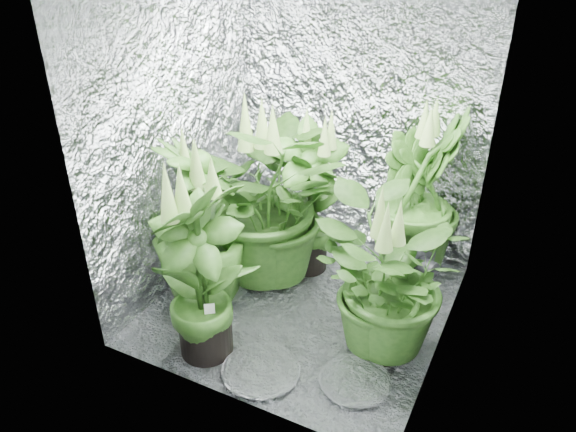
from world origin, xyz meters
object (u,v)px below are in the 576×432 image
at_px(plant_a, 270,198).
at_px(plant_f, 200,271).
at_px(plant_d, 200,227).
at_px(plant_b, 309,201).
at_px(circulation_fan, 421,273).
at_px(plant_e, 386,283).
at_px(plant_c, 421,196).

relative_size(plant_a, plant_f, 1.06).
xyz_separation_m(plant_d, plant_f, (0.26, -0.37, 0.02)).
bearing_deg(plant_b, plant_f, -99.19).
relative_size(plant_d, circulation_fan, 2.81).
height_order(plant_a, plant_b, plant_a).
distance_m(plant_e, circulation_fan, 0.63).
xyz_separation_m(plant_a, plant_b, (0.17, 0.19, -0.07)).
bearing_deg(plant_c, circulation_fan, -64.99).
relative_size(plant_a, plant_b, 1.13).
relative_size(plant_f, circulation_fan, 2.93).
xyz_separation_m(plant_e, plant_f, (-0.82, -0.41, 0.08)).
height_order(plant_a, plant_e, plant_a).
bearing_deg(plant_b, plant_a, -131.42).
xyz_separation_m(plant_e, circulation_fan, (0.06, 0.56, -0.28)).
bearing_deg(plant_d, plant_e, 2.03).
bearing_deg(plant_a, plant_e, -22.12).
distance_m(plant_b, plant_f, 0.95).
distance_m(plant_c, circulation_fan, 0.46).
distance_m(plant_c, plant_e, 0.82).
height_order(plant_d, circulation_fan, plant_d).
xyz_separation_m(plant_c, circulation_fan, (0.11, -0.24, -0.37)).
bearing_deg(plant_f, plant_b, 80.81).
height_order(plant_e, plant_f, plant_f).
xyz_separation_m(plant_f, circulation_fan, (0.88, 0.97, -0.35)).
height_order(plant_b, plant_c, plant_c).
xyz_separation_m(plant_c, plant_d, (-1.02, -0.85, -0.04)).
relative_size(plant_b, plant_c, 0.91).
bearing_deg(plant_c, plant_a, -149.00).
bearing_deg(plant_d, plant_c, 39.60).
relative_size(plant_a, plant_d, 1.11).
distance_m(plant_a, plant_c, 0.91).
xyz_separation_m(plant_b, circulation_fan, (0.73, 0.04, -0.32)).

